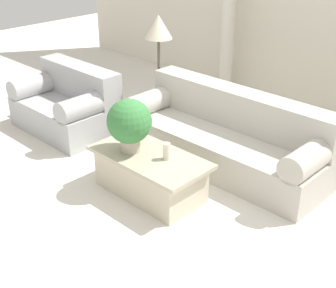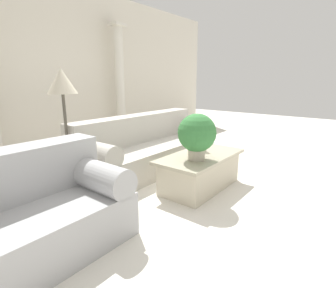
{
  "view_description": "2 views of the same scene",
  "coord_description": "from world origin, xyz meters",
  "px_view_note": "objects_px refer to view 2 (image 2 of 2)",
  "views": [
    {
      "loc": [
        2.97,
        -3.21,
        2.65
      ],
      "look_at": [
        -0.05,
        -0.09,
        0.47
      ],
      "focal_mm": 50.0,
      "sensor_mm": 36.0,
      "label": 1
    },
    {
      "loc": [
        -2.83,
        -2.02,
        1.38
      ],
      "look_at": [
        -0.14,
        0.1,
        0.54
      ],
      "focal_mm": 28.0,
      "sensor_mm": 36.0,
      "label": 2
    }
  ],
  "objects_px": {
    "loveseat": "(34,211)",
    "floor_lamp": "(63,90)",
    "potted_plant": "(197,134)",
    "coffee_table": "(200,171)",
    "sofa_long": "(148,148)"
  },
  "relations": [
    {
      "from": "sofa_long",
      "to": "potted_plant",
      "type": "height_order",
      "value": "potted_plant"
    },
    {
      "from": "loveseat",
      "to": "coffee_table",
      "type": "height_order",
      "value": "loveseat"
    },
    {
      "from": "coffee_table",
      "to": "potted_plant",
      "type": "height_order",
      "value": "potted_plant"
    },
    {
      "from": "sofa_long",
      "to": "loveseat",
      "type": "height_order",
      "value": "same"
    },
    {
      "from": "loveseat",
      "to": "potted_plant",
      "type": "bearing_deg",
      "value": -14.31
    },
    {
      "from": "floor_lamp",
      "to": "loveseat",
      "type": "bearing_deg",
      "value": -134.61
    },
    {
      "from": "sofa_long",
      "to": "loveseat",
      "type": "bearing_deg",
      "value": -161.82
    },
    {
      "from": "coffee_table",
      "to": "potted_plant",
      "type": "bearing_deg",
      "value": -162.73
    },
    {
      "from": "sofa_long",
      "to": "coffee_table",
      "type": "relative_size",
      "value": 1.96
    },
    {
      "from": "sofa_long",
      "to": "floor_lamp",
      "type": "relative_size",
      "value": 1.62
    },
    {
      "from": "coffee_table",
      "to": "floor_lamp",
      "type": "relative_size",
      "value": 0.83
    },
    {
      "from": "potted_plant",
      "to": "floor_lamp",
      "type": "xyz_separation_m",
      "value": [
        -0.89,
        1.3,
        0.5
      ]
    },
    {
      "from": "potted_plant",
      "to": "floor_lamp",
      "type": "relative_size",
      "value": 0.37
    },
    {
      "from": "coffee_table",
      "to": "floor_lamp",
      "type": "distance_m",
      "value": 1.95
    },
    {
      "from": "loveseat",
      "to": "floor_lamp",
      "type": "bearing_deg",
      "value": 45.39
    }
  ]
}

